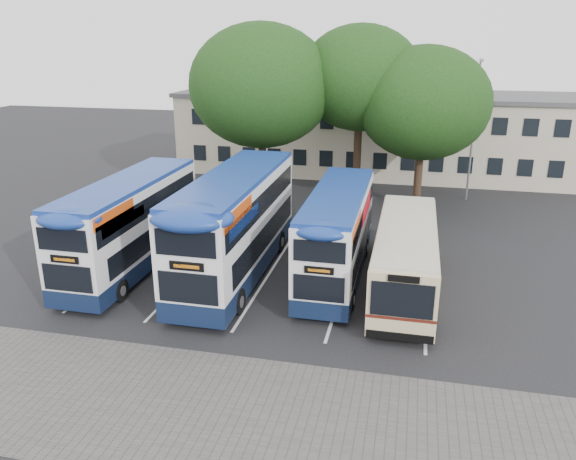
% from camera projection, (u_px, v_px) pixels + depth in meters
% --- Properties ---
extents(ground, '(120.00, 120.00, 0.00)m').
position_uv_depth(ground, '(334.00, 337.00, 20.42)').
color(ground, black).
rests_on(ground, ground).
extents(paving_strip, '(40.00, 6.00, 0.01)m').
position_uv_depth(paving_strip, '(240.00, 415.00, 16.23)').
color(paving_strip, '#595654').
rests_on(paving_strip, ground).
extents(bay_lines, '(14.12, 11.00, 0.01)m').
position_uv_depth(bay_lines, '(269.00, 274.00, 25.81)').
color(bay_lines, silver).
rests_on(bay_lines, ground).
extents(depot_building, '(32.40, 8.40, 6.20)m').
position_uv_depth(depot_building, '(385.00, 132.00, 44.25)').
color(depot_building, beige).
rests_on(depot_building, ground).
extents(lamp_post, '(0.25, 1.05, 9.06)m').
position_uv_depth(lamp_post, '(474.00, 123.00, 35.90)').
color(lamp_post, gray).
rests_on(lamp_post, ground).
extents(tree_left, '(8.95, 8.95, 11.26)m').
position_uv_depth(tree_left, '(261.00, 86.00, 34.60)').
color(tree_left, black).
rests_on(tree_left, ground).
extents(tree_mid, '(7.69, 7.69, 11.16)m').
position_uv_depth(tree_mid, '(360.00, 78.00, 34.96)').
color(tree_mid, black).
rests_on(tree_mid, ground).
extents(tree_right, '(8.01, 8.01, 9.96)m').
position_uv_depth(tree_right, '(424.00, 103.00, 33.71)').
color(tree_right, black).
rests_on(tree_right, ground).
extents(bus_dd_left, '(2.48, 10.22, 4.26)m').
position_uv_depth(bus_dd_left, '(131.00, 221.00, 25.78)').
color(bus_dd_left, '#0F1C39').
rests_on(bus_dd_left, ground).
extents(bus_dd_mid, '(2.73, 11.26, 4.69)m').
position_uv_depth(bus_dd_mid, '(236.00, 221.00, 25.00)').
color(bus_dd_mid, '#0F1C39').
rests_on(bus_dd_mid, ground).
extents(bus_dd_right, '(2.33, 9.62, 4.01)m').
position_uv_depth(bus_dd_right, '(337.00, 231.00, 24.90)').
color(bus_dd_right, '#0F1C39').
rests_on(bus_dd_right, ground).
extents(bus_single, '(2.49, 9.79, 2.92)m').
position_uv_depth(bus_single, '(406.00, 253.00, 23.79)').
color(bus_single, beige).
rests_on(bus_single, ground).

